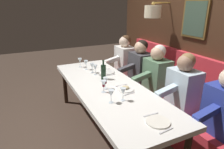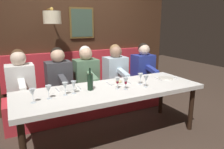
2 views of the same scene
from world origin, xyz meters
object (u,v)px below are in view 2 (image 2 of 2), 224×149
at_px(wine_glass_2, 74,85).
at_px(wine_glass_0, 32,93).
at_px(diner_near, 115,68).
at_px(wine_glass_3, 146,79).
at_px(wine_glass_1, 117,81).
at_px(wine_glass_4, 140,76).
at_px(wine_glass_6, 65,86).
at_px(dining_table, 111,93).
at_px(wine_glass_7, 48,89).
at_px(diner_far, 59,74).
at_px(wine_bottle, 90,82).
at_px(diner_farthest, 20,78).
at_px(diner_middle, 86,71).
at_px(diner_nearest, 143,65).
at_px(wine_glass_5, 126,81).

bearing_deg(wine_glass_2, wine_glass_0, 101.29).
relative_size(diner_near, wine_glass_3, 4.82).
distance_m(wine_glass_1, wine_glass_2, 0.59).
height_order(wine_glass_0, wine_glass_3, same).
xyz_separation_m(wine_glass_2, wine_glass_4, (-0.03, -0.99, 0.00)).
xyz_separation_m(wine_glass_2, wine_glass_6, (-0.01, 0.11, 0.00)).
height_order(dining_table, wine_glass_7, wine_glass_7).
bearing_deg(wine_glass_0, diner_far, -27.85).
bearing_deg(wine_bottle, diner_farthest, 44.42).
bearing_deg(wine_glass_6, wine_glass_4, -91.06).
xyz_separation_m(dining_table, wine_glass_3, (-0.16, -0.46, 0.18)).
bearing_deg(dining_table, wine_glass_6, 89.27).
xyz_separation_m(diner_far, diner_farthest, (0.00, 0.57, 0.00)).
bearing_deg(diner_middle, wine_glass_4, -150.20).
bearing_deg(wine_bottle, wine_glass_4, -95.53).
bearing_deg(wine_glass_0, wine_bottle, -79.23).
height_order(diner_nearest, diner_farthest, same).
relative_size(dining_table, wine_glass_5, 15.70).
bearing_deg(wine_glass_2, dining_table, -92.22).
bearing_deg(wine_glass_3, diner_nearest, -33.55).
bearing_deg(wine_glass_1, wine_glass_0, 91.06).
bearing_deg(wine_glass_2, wine_glass_3, -100.72).
bearing_deg(diner_far, wine_glass_5, -146.53).
distance_m(diner_far, wine_glass_3, 1.43).
distance_m(dining_table, diner_middle, 0.89).
bearing_deg(diner_middle, wine_glass_6, 145.99).
distance_m(diner_nearest, wine_bottle, 1.65).
relative_size(diner_middle, wine_bottle, 2.64).
distance_m(dining_table, wine_glass_5, 0.27).
xyz_separation_m(wine_glass_2, wine_glass_7, (-0.05, 0.32, 0.00)).
relative_size(diner_near, diner_middle, 1.00).
bearing_deg(diner_far, diner_near, -90.00).
bearing_deg(wine_glass_6, diner_farthest, 27.53).
relative_size(wine_glass_2, wine_glass_3, 1.00).
height_order(wine_glass_0, wine_glass_6, same).
distance_m(diner_middle, wine_glass_1, 0.95).
xyz_separation_m(wine_glass_0, wine_glass_6, (0.09, -0.39, 0.00)).
bearing_deg(dining_table, wine_glass_0, 94.46).
relative_size(wine_glass_4, wine_bottle, 0.55).
bearing_deg(diner_farthest, wine_glass_2, -146.62).
bearing_deg(diner_farthest, diner_middle, -90.00).
bearing_deg(wine_glass_5, wine_glass_7, 84.25).
xyz_separation_m(diner_far, wine_glass_0, (-0.96, 0.51, 0.04)).
xyz_separation_m(wine_glass_3, wine_glass_4, (0.15, -0.01, 0.00)).
bearing_deg(diner_near, wine_glass_3, 175.96).
relative_size(wine_glass_7, wine_bottle, 0.55).
distance_m(dining_table, diner_farthest, 1.41).
xyz_separation_m(wine_glass_2, wine_bottle, (0.04, -0.24, -0.00)).
relative_size(diner_farthest, wine_glass_3, 4.82).
distance_m(diner_farthest, wine_glass_5, 1.60).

